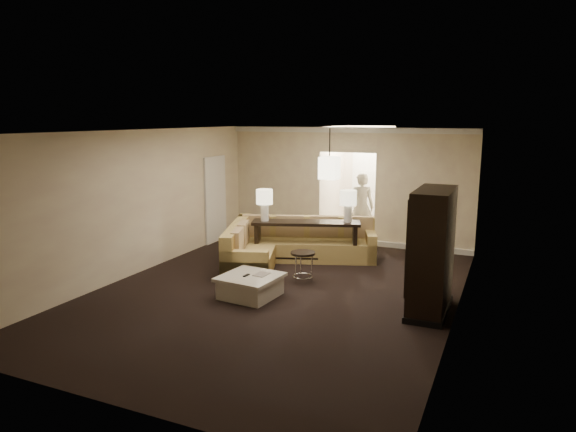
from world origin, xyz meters
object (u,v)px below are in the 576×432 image
at_px(armoire, 431,254).
at_px(drink_table, 303,260).
at_px(sectional_sofa, 288,246).
at_px(console_table, 306,238).
at_px(coffee_table, 250,286).
at_px(person, 361,203).

distance_m(armoire, drink_table, 2.52).
bearing_deg(sectional_sofa, console_table, 15.53).
bearing_deg(sectional_sofa, drink_table, -73.10).
distance_m(coffee_table, person, 4.80).
relative_size(armoire, person, 1.03).
height_order(coffee_table, drink_table, drink_table).
height_order(console_table, drink_table, console_table).
xyz_separation_m(coffee_table, armoire, (2.90, 0.55, 0.74)).
height_order(sectional_sofa, armoire, armoire).
height_order(console_table, armoire, armoire).
bearing_deg(drink_table, console_table, 109.63).
bearing_deg(coffee_table, person, 82.70).
distance_m(console_table, person, 2.40).
relative_size(coffee_table, person, 0.54).
height_order(coffee_table, person, person).
distance_m(armoire, person, 4.75).
bearing_deg(drink_table, armoire, -13.50).
bearing_deg(drink_table, sectional_sofa, 126.49).
xyz_separation_m(sectional_sofa, person, (0.87, 2.53, 0.59)).
bearing_deg(armoire, sectional_sofa, 152.80).
xyz_separation_m(sectional_sofa, armoire, (3.17, -1.63, 0.58)).
bearing_deg(console_table, sectional_sofa, -164.63).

